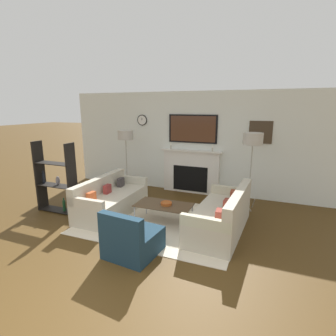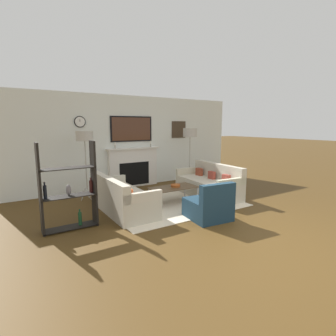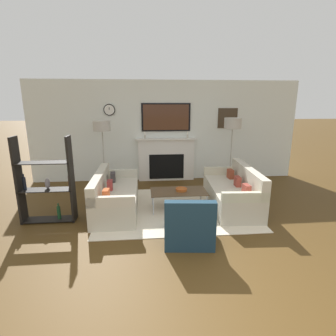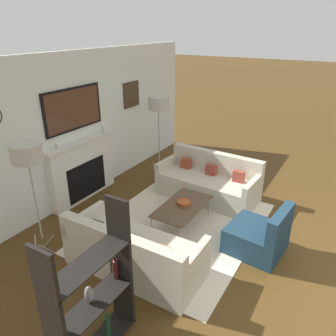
{
  "view_description": "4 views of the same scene",
  "coord_description": "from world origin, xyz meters",
  "px_view_note": "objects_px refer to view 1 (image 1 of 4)",
  "views": [
    {
      "loc": [
        1.98,
        -1.87,
        2.29
      ],
      "look_at": [
        -0.01,
        3.12,
        1.04
      ],
      "focal_mm": 28.0,
      "sensor_mm": 36.0,
      "label": 1
    },
    {
      "loc": [
        -3.29,
        -2.37,
        1.85
      ],
      "look_at": [
        0.15,
        3.06,
        0.79
      ],
      "focal_mm": 28.0,
      "sensor_mm": 36.0,
      "label": 2
    },
    {
      "loc": [
        -0.61,
        -2.29,
        2.14
      ],
      "look_at": [
        -0.12,
        2.96,
        0.8
      ],
      "focal_mm": 28.0,
      "sensor_mm": 36.0,
      "label": 3
    },
    {
      "loc": [
        -4.03,
        0.53,
        3.09
      ],
      "look_at": [
        0.14,
        3.0,
        0.96
      ],
      "focal_mm": 35.0,
      "sensor_mm": 36.0,
      "label": 4
    }
  ],
  "objects_px": {
    "decorative_bowl": "(166,203)",
    "floor_lamp_left": "(126,136)",
    "couch_right": "(222,217)",
    "shelf_unit": "(56,181)",
    "couch_left": "(111,200)",
    "floor_lamp_right": "(253,140)",
    "armchair": "(132,240)",
    "coffee_table": "(164,206)"
  },
  "relations": [
    {
      "from": "decorative_bowl",
      "to": "floor_lamp_left",
      "type": "relative_size",
      "value": 0.13
    },
    {
      "from": "couch_right",
      "to": "shelf_unit",
      "type": "relative_size",
      "value": 1.23
    },
    {
      "from": "couch_left",
      "to": "floor_lamp_left",
      "type": "xyz_separation_m",
      "value": [
        -0.37,
        1.34,
        1.28
      ]
    },
    {
      "from": "couch_right",
      "to": "floor_lamp_left",
      "type": "xyz_separation_m",
      "value": [
        -2.82,
        1.35,
        1.27
      ]
    },
    {
      "from": "couch_right",
      "to": "shelf_unit",
      "type": "height_order",
      "value": "shelf_unit"
    },
    {
      "from": "couch_left",
      "to": "floor_lamp_right",
      "type": "height_order",
      "value": "floor_lamp_right"
    },
    {
      "from": "floor_lamp_left",
      "to": "shelf_unit",
      "type": "bearing_deg",
      "value": -114.22
    },
    {
      "from": "armchair",
      "to": "couch_right",
      "type": "bearing_deg",
      "value": 48.78
    },
    {
      "from": "floor_lamp_left",
      "to": "shelf_unit",
      "type": "xyz_separation_m",
      "value": [
        -0.77,
        -1.72,
        -0.84
      ]
    },
    {
      "from": "coffee_table",
      "to": "decorative_bowl",
      "type": "distance_m",
      "value": 0.08
    },
    {
      "from": "decorative_bowl",
      "to": "shelf_unit",
      "type": "bearing_deg",
      "value": -172.65
    },
    {
      "from": "armchair",
      "to": "coffee_table",
      "type": "bearing_deg",
      "value": 89.63
    },
    {
      "from": "couch_left",
      "to": "coffee_table",
      "type": "height_order",
      "value": "couch_left"
    },
    {
      "from": "couch_left",
      "to": "floor_lamp_left",
      "type": "bearing_deg",
      "value": 105.52
    },
    {
      "from": "floor_lamp_right",
      "to": "shelf_unit",
      "type": "bearing_deg",
      "value": -156.55
    },
    {
      "from": "floor_lamp_right",
      "to": "couch_left",
      "type": "bearing_deg",
      "value": -154.48
    },
    {
      "from": "floor_lamp_right",
      "to": "floor_lamp_left",
      "type": "bearing_deg",
      "value": 180.0
    },
    {
      "from": "couch_right",
      "to": "floor_lamp_right",
      "type": "height_order",
      "value": "floor_lamp_right"
    },
    {
      "from": "coffee_table",
      "to": "decorative_bowl",
      "type": "bearing_deg",
      "value": 2.66
    },
    {
      "from": "floor_lamp_left",
      "to": "floor_lamp_right",
      "type": "height_order",
      "value": "floor_lamp_right"
    },
    {
      "from": "couch_left",
      "to": "coffee_table",
      "type": "distance_m",
      "value": 1.29
    },
    {
      "from": "decorative_bowl",
      "to": "shelf_unit",
      "type": "height_order",
      "value": "shelf_unit"
    },
    {
      "from": "coffee_table",
      "to": "shelf_unit",
      "type": "distance_m",
      "value": 2.48
    },
    {
      "from": "couch_left",
      "to": "floor_lamp_right",
      "type": "relative_size",
      "value": 1.06
    },
    {
      "from": "floor_lamp_right",
      "to": "shelf_unit",
      "type": "xyz_separation_m",
      "value": [
        -3.96,
        -1.72,
        -0.88
      ]
    },
    {
      "from": "coffee_table",
      "to": "decorative_bowl",
      "type": "height_order",
      "value": "decorative_bowl"
    },
    {
      "from": "coffee_table",
      "to": "floor_lamp_left",
      "type": "relative_size",
      "value": 0.66
    },
    {
      "from": "couch_right",
      "to": "armchair",
      "type": "bearing_deg",
      "value": -131.22
    },
    {
      "from": "armchair",
      "to": "coffee_table",
      "type": "xyz_separation_m",
      "value": [
        0.01,
        1.28,
        0.12
      ]
    },
    {
      "from": "decorative_bowl",
      "to": "armchair",
      "type": "bearing_deg",
      "value": -92.86
    },
    {
      "from": "couch_right",
      "to": "decorative_bowl",
      "type": "distance_m",
      "value": 1.11
    },
    {
      "from": "coffee_table",
      "to": "shelf_unit",
      "type": "relative_size",
      "value": 0.72
    },
    {
      "from": "couch_left",
      "to": "couch_right",
      "type": "xyz_separation_m",
      "value": [
        2.44,
        -0.0,
        0.01
      ]
    },
    {
      "from": "floor_lamp_left",
      "to": "shelf_unit",
      "type": "distance_m",
      "value": 2.06
    },
    {
      "from": "shelf_unit",
      "to": "decorative_bowl",
      "type": "bearing_deg",
      "value": 7.35
    },
    {
      "from": "armchair",
      "to": "decorative_bowl",
      "type": "distance_m",
      "value": 1.29
    },
    {
      "from": "floor_lamp_left",
      "to": "armchair",
      "type": "bearing_deg",
      "value": -58.31
    },
    {
      "from": "couch_left",
      "to": "decorative_bowl",
      "type": "distance_m",
      "value": 1.35
    },
    {
      "from": "decorative_bowl",
      "to": "floor_lamp_right",
      "type": "relative_size",
      "value": 0.13
    },
    {
      "from": "couch_right",
      "to": "floor_lamp_left",
      "type": "height_order",
      "value": "floor_lamp_left"
    },
    {
      "from": "floor_lamp_left",
      "to": "shelf_unit",
      "type": "relative_size",
      "value": 1.09
    },
    {
      "from": "armchair",
      "to": "shelf_unit",
      "type": "xyz_separation_m",
      "value": [
        -2.42,
        0.96,
        0.46
      ]
    }
  ]
}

